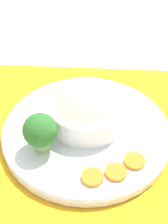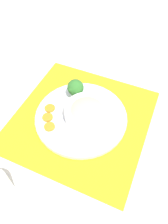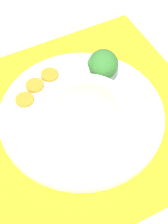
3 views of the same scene
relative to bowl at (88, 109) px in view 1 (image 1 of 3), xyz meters
name	(u,v)px [view 1 (image 1 of 3)]	position (x,y,z in m)	size (l,w,h in m)	color
ground_plane	(86,135)	(0.00, 0.02, -0.05)	(4.00, 4.00, 0.00)	beige
placemat	(86,135)	(0.00, 0.02, -0.05)	(0.50, 0.48, 0.00)	orange
plate	(86,130)	(0.00, 0.02, -0.03)	(0.32, 0.32, 0.02)	silver
bowl	(88,109)	(0.00, 0.00, 0.00)	(0.16, 0.16, 0.06)	white
broccoli_floret	(40,131)	(0.08, 0.07, 0.01)	(0.06, 0.06, 0.08)	#84AD5B
carrot_slice_near	(92,177)	(-0.01, 0.14, -0.03)	(0.04, 0.04, 0.01)	orange
carrot_slice_middle	(116,172)	(-0.05, 0.13, -0.03)	(0.04, 0.04, 0.01)	orange
carrot_slice_far	(134,161)	(-0.08, 0.10, -0.03)	(0.04, 0.04, 0.01)	orange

